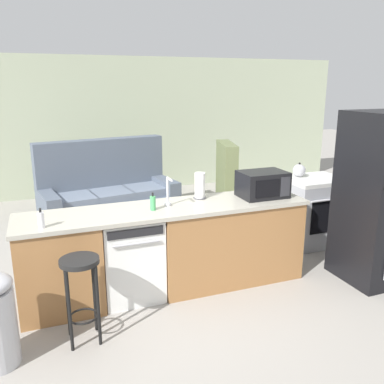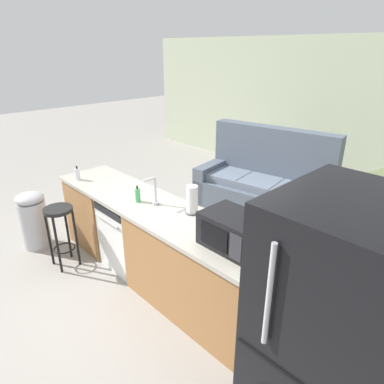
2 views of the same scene
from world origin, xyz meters
TOP-DOWN VIEW (x-y plane):
  - ground_plane at (0.00, 0.00)m, footprint 24.00×24.00m
  - wall_back at (0.30, 4.20)m, footprint 10.00×0.06m
  - kitchen_counter at (0.24, 0.00)m, footprint 2.94×0.66m
  - dishwasher at (-0.25, -0.00)m, footprint 0.58×0.61m
  - refrigerator at (2.35, -0.55)m, footprint 0.72×0.73m
  - microwave at (1.23, -0.00)m, footprint 0.50×0.37m
  - sink_faucet at (0.17, 0.03)m, footprint 0.07×0.18m
  - paper_towel_roll at (0.57, 0.18)m, footprint 0.14×0.14m
  - soap_bottle at (-0.02, -0.05)m, footprint 0.06×0.06m
  - dish_soap_bottle at (-1.04, -0.20)m, footprint 0.06×0.06m
  - bar_stool at (-0.79, -0.60)m, footprint 0.32×0.32m
  - trash_bin at (-1.45, -0.68)m, footprint 0.35×0.35m
  - couch at (-0.09, 2.38)m, footprint 2.12×1.21m

SIDE VIEW (x-z plane):
  - ground_plane at x=0.00m, z-range 0.00..0.00m
  - trash_bin at x=-1.45m, z-range 0.01..0.75m
  - couch at x=-0.09m, z-range -0.24..1.03m
  - kitchen_counter at x=0.24m, z-range -0.03..0.87m
  - dishwasher at x=-0.25m, z-range 0.00..0.84m
  - bar_stool at x=-0.79m, z-range 0.17..0.91m
  - refrigerator at x=2.35m, z-range 0.00..1.83m
  - soap_bottle at x=-0.02m, z-range 0.88..1.06m
  - dish_soap_bottle at x=-1.04m, z-range 0.88..1.06m
  - sink_faucet at x=0.17m, z-range 0.88..1.18m
  - paper_towel_roll at x=0.57m, z-range 0.90..1.18m
  - microwave at x=1.23m, z-range 0.90..1.18m
  - wall_back at x=0.30m, z-range 0.00..2.60m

